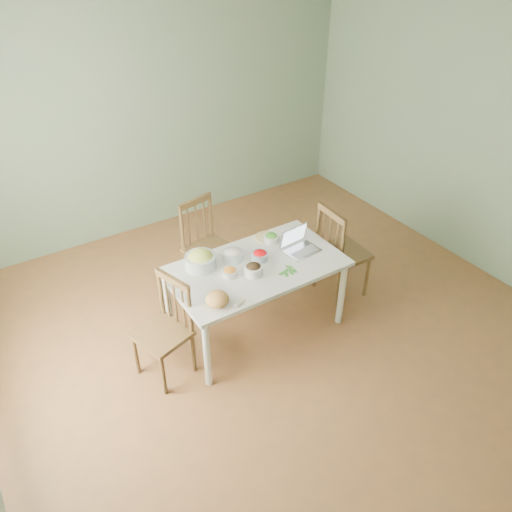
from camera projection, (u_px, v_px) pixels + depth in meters
floor at (276, 331)px, 4.74m from camera, size 5.00×5.00×0.00m
ceiling at (286, 23)px, 3.19m from camera, size 5.00×5.00×0.00m
wall_back at (155, 117)px, 5.69m from camera, size 5.00×0.00×2.70m
wall_right at (481, 142)px, 5.07m from camera, size 0.00×5.00×2.70m
dining_table at (256, 297)px, 4.59m from camera, size 1.55×0.87×0.72m
chair_far at (209, 248)px, 5.04m from camera, size 0.50×0.49×0.97m
chair_left at (161, 332)px, 4.07m from camera, size 0.49×0.50×0.92m
chair_right at (343, 250)px, 4.97m from camera, size 0.45×0.47×1.01m
bread_boule at (217, 299)px, 3.91m from camera, size 0.20×0.20×0.12m
butter_stick at (240, 303)px, 3.94m from camera, size 0.10×0.06×0.03m
bowl_squash at (201, 260)px, 4.32m from camera, size 0.34×0.34×0.16m
bowl_carrot at (230, 272)px, 4.24m from camera, size 0.16×0.16×0.08m
bowl_onion at (233, 254)px, 4.44m from camera, size 0.25×0.25×0.10m
bowl_mushroom at (253, 269)px, 4.25m from camera, size 0.16×0.16×0.11m
bowl_redpep at (260, 255)px, 4.43m from camera, size 0.19×0.19×0.09m
bowl_broccoli at (271, 238)px, 4.67m from camera, size 0.17×0.17×0.09m
flatbread at (266, 237)px, 4.74m from camera, size 0.28×0.28×0.02m
basil_bunch at (287, 271)px, 4.30m from camera, size 0.19×0.19×0.02m
laptop at (303, 242)px, 4.50m from camera, size 0.33×0.28×0.21m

